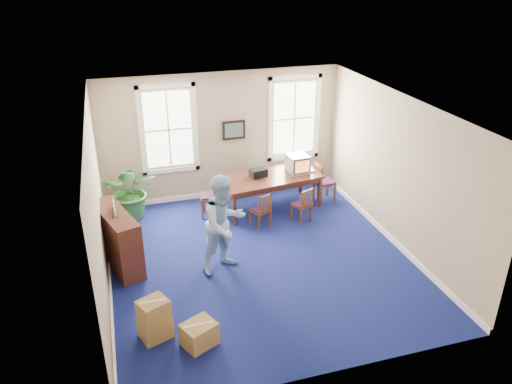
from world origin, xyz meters
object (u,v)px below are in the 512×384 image
object	(u,v)px
credenza	(117,237)
potted_plant	(131,191)
man	(224,224)
conference_table	(270,192)
crt_tv	(298,164)
cardboard_boxes	(165,312)
chair_near_left	(260,210)

from	to	relation	value
credenza	potted_plant	world-z (taller)	potted_plant
credenza	man	bearing A→B (deg)	-37.93
conference_table	credenza	bearing A→B (deg)	-165.35
man	credenza	size ratio (longest dim) A/B	1.24
crt_tv	conference_table	bearing A→B (deg)	178.25
conference_table	man	xyz separation A→B (m)	(-1.66, -2.28, 0.57)
conference_table	credenza	size ratio (longest dim) A/B	1.53
potted_plant	crt_tv	bearing A→B (deg)	-5.90
conference_table	potted_plant	world-z (taller)	potted_plant
conference_table	credenza	world-z (taller)	credenza
crt_tv	cardboard_boxes	bearing A→B (deg)	-140.37
crt_tv	man	size ratio (longest dim) A/B	0.27
man	potted_plant	world-z (taller)	man
chair_near_left	potted_plant	xyz separation A→B (m)	(-2.75, 1.31, 0.26)
chair_near_left	credenza	xyz separation A→B (m)	(-3.17, -0.71, 0.21)
crt_tv	man	world-z (taller)	man
credenza	potted_plant	bearing A→B (deg)	60.17
conference_table	man	distance (m)	2.88
conference_table	cardboard_boxes	size ratio (longest dim) A/B	1.89
crt_tv	chair_near_left	world-z (taller)	crt_tv
conference_table	man	bearing A→B (deg)	-134.40
credenza	cardboard_boxes	size ratio (longest dim) A/B	1.23
chair_near_left	cardboard_boxes	distance (m)	3.90
conference_table	man	size ratio (longest dim) A/B	1.24
potted_plant	cardboard_boxes	size ratio (longest dim) A/B	1.05
chair_near_left	potted_plant	world-z (taller)	potted_plant
chair_near_left	credenza	world-z (taller)	credenza
crt_tv	cardboard_boxes	world-z (taller)	crt_tv
chair_near_left	man	world-z (taller)	man
crt_tv	cardboard_boxes	xyz separation A→B (m)	(-3.76, -3.87, -0.69)
crt_tv	man	bearing A→B (deg)	-141.86
conference_table	chair_near_left	size ratio (longest dim) A/B	2.94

